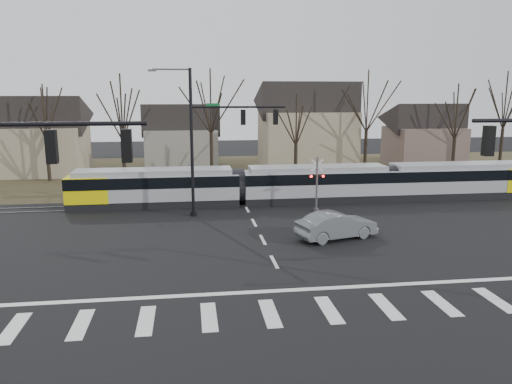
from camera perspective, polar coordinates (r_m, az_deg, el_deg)
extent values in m
plane|color=black|center=(24.08, 2.91, -9.54)|extent=(140.00, 140.00, 0.00)
cube|color=#38331E|center=(54.95, -3.21, 2.27)|extent=(140.00, 28.00, 0.01)
cube|color=silver|center=(21.09, -25.96, -13.82)|extent=(0.60, 2.60, 0.01)
cube|color=silver|center=(20.46, -19.37, -14.07)|extent=(0.60, 2.60, 0.01)
cube|color=silver|center=(20.11, -12.46, -14.14)|extent=(0.60, 2.60, 0.01)
cube|color=silver|center=(20.04, -5.39, -14.01)|extent=(0.60, 2.60, 0.01)
cube|color=silver|center=(20.25, 1.60, -13.67)|extent=(0.60, 2.60, 0.01)
cube|color=silver|center=(20.74, 8.34, -13.16)|extent=(0.60, 2.60, 0.01)
cube|color=silver|center=(21.49, 14.65, -12.53)|extent=(0.60, 2.60, 0.01)
cube|color=silver|center=(22.48, 20.45, -11.81)|extent=(0.60, 2.60, 0.01)
cube|color=silver|center=(23.66, 25.68, -11.05)|extent=(0.60, 2.60, 0.01)
cube|color=silver|center=(22.43, 3.77, -11.13)|extent=(28.00, 0.35, 0.01)
cube|color=silver|center=(25.93, 2.09, -7.98)|extent=(0.18, 2.00, 0.01)
cube|color=silver|center=(29.69, 0.78, -5.47)|extent=(0.18, 2.00, 0.01)
cube|color=silver|center=(33.50, -0.23, -3.52)|extent=(0.18, 2.00, 0.01)
cube|color=silver|center=(37.35, -1.03, -1.97)|extent=(0.18, 2.00, 0.01)
cube|color=silver|center=(41.23, -1.67, -0.72)|extent=(0.18, 2.00, 0.01)
cube|color=silver|center=(45.14, -2.21, 0.32)|extent=(0.18, 2.00, 0.01)
cube|color=silver|center=(49.05, -2.66, 1.20)|extent=(0.18, 2.00, 0.01)
cube|color=silver|center=(52.98, -3.04, 1.94)|extent=(0.18, 2.00, 0.01)
cube|color=#59595E|center=(38.41, -1.22, -1.57)|extent=(90.00, 0.12, 0.06)
cube|color=#59595E|center=(39.77, -1.45, -1.13)|extent=(90.00, 0.12, 0.06)
cube|color=gray|center=(38.87, -11.53, 0.47)|extent=(12.78, 2.75, 2.87)
cube|color=black|center=(38.77, -11.56, 1.32)|extent=(12.80, 2.79, 0.84)
cube|color=yellow|center=(39.48, -18.53, 0.41)|extent=(3.15, 2.81, 1.92)
cube|color=gray|center=(40.07, 7.02, 0.94)|extent=(11.80, 2.75, 2.87)
cube|color=black|center=(39.97, 7.04, 1.75)|extent=(11.82, 2.79, 0.84)
cube|color=gray|center=(44.77, 22.43, 1.25)|extent=(12.78, 2.75, 2.87)
cube|color=black|center=(44.69, 22.48, 1.98)|extent=(12.80, 2.79, 0.84)
imported|color=slate|center=(30.12, 9.20, -3.78)|extent=(4.52, 5.91, 1.62)
cylinder|color=black|center=(16.78, -23.59, 7.12)|extent=(6.50, 0.14, 0.14)
cube|color=black|center=(16.75, -22.33, 4.80)|extent=(0.32, 0.32, 1.05)
sphere|color=#FF0C07|center=(16.72, -22.42, 5.93)|extent=(0.22, 0.22, 0.22)
cube|color=black|center=(16.32, -14.56, 5.14)|extent=(0.32, 0.32, 1.05)
sphere|color=#FF0C07|center=(16.29, -14.62, 6.29)|extent=(0.22, 0.22, 0.22)
cube|color=black|center=(19.23, 25.03, 5.32)|extent=(0.32, 0.32, 1.05)
sphere|color=#FF0C07|center=(19.21, 25.11, 6.29)|extent=(0.22, 0.22, 0.22)
cylinder|color=black|center=(34.79, -7.35, 5.47)|extent=(0.22, 0.22, 10.20)
cylinder|color=black|center=(35.62, -7.15, -2.48)|extent=(0.44, 0.44, 0.30)
cylinder|color=black|center=(34.81, -2.02, 9.68)|extent=(6.50, 0.14, 0.14)
cube|color=#0C5926|center=(34.67, -4.95, 9.89)|extent=(0.90, 0.03, 0.22)
cube|color=black|center=(34.87, -1.48, 8.54)|extent=(0.32, 0.32, 1.05)
sphere|color=#FF0C07|center=(34.85, -1.48, 9.08)|extent=(0.22, 0.22, 0.22)
cube|color=black|center=(35.19, 2.25, 8.56)|extent=(0.32, 0.32, 1.05)
sphere|color=#FF0C07|center=(35.17, 2.25, 9.09)|extent=(0.22, 0.22, 0.22)
cube|color=#59595B|center=(34.73, -11.80, 13.45)|extent=(0.55, 0.22, 0.14)
cylinder|color=#59595B|center=(36.70, 6.96, 0.89)|extent=(0.14, 0.14, 4.00)
cylinder|color=#59595B|center=(37.09, 6.89, -2.00)|extent=(0.36, 0.36, 0.20)
cube|color=silver|center=(36.48, 7.01, 3.05)|extent=(0.95, 0.04, 0.95)
cube|color=silver|center=(36.48, 7.01, 3.05)|extent=(0.95, 0.04, 0.95)
cube|color=black|center=(36.60, 6.98, 1.81)|extent=(1.00, 0.10, 0.12)
sphere|color=#FF0C07|center=(36.41, 6.33, 1.78)|extent=(0.18, 0.18, 0.18)
sphere|color=#FF0C07|center=(36.64, 7.69, 1.80)|extent=(0.18, 0.18, 0.18)
cube|color=gray|center=(58.62, -23.35, 4.40)|extent=(9.00, 8.00, 5.00)
cube|color=slate|center=(58.47, -8.46, 4.93)|extent=(8.00, 7.00, 4.50)
cube|color=gray|center=(56.93, 5.78, 5.84)|extent=(10.00, 8.00, 6.50)
cube|color=brown|center=(64.02, 18.57, 5.01)|extent=(8.00, 7.00, 4.50)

